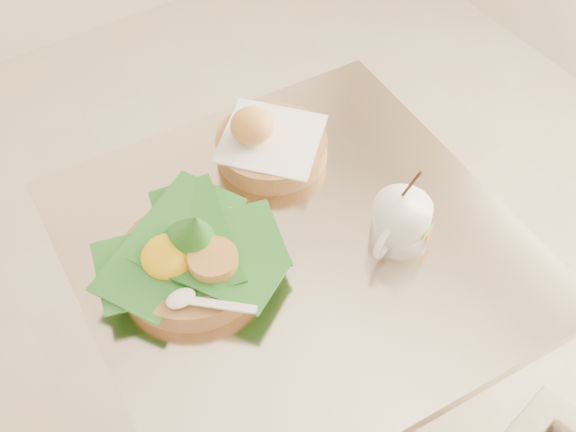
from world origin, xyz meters
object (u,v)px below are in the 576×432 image
cafe_table (295,315)px  bread_basket (268,143)px  rice_basket (191,256)px  coffee_mug (400,222)px

cafe_table → bread_basket: (0.07, 0.20, 0.25)m
rice_basket → bread_basket: size_ratio=1.22×
cafe_table → rice_basket: rice_basket is taller
rice_basket → bread_basket: rice_basket is taller
cafe_table → rice_basket: size_ratio=2.55×
rice_basket → bread_basket: 0.28m
cafe_table → bread_basket: size_ratio=3.11×
cafe_table → coffee_mug: size_ratio=4.66×
coffee_mug → bread_basket: bearing=104.9°
bread_basket → coffee_mug: (0.07, -0.28, 0.01)m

